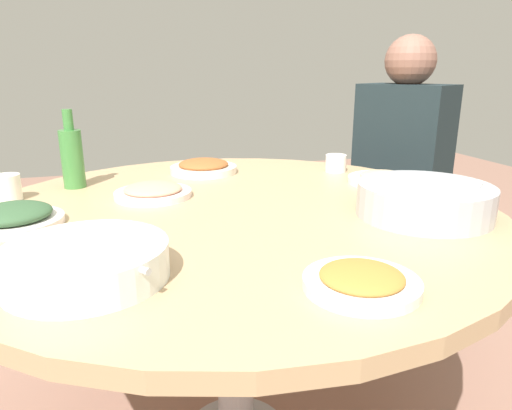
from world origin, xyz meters
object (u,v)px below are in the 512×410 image
object	(u,v)px
round_dining_table	(234,236)
dish_greens	(14,216)
tea_cup_near	(7,188)
stool_for_diner_left	(391,277)
dish_noodles	(384,179)
soup_bowl	(86,263)
green_bottle	(72,157)
dish_shrimp	(153,191)
diner_left	(402,152)
rice_bowl	(424,200)
dish_stirfry	(205,167)
dish_tofu_braise	(362,280)
tea_cup_far	(336,163)

from	to	relation	value
round_dining_table	dish_greens	distance (m)	0.52
tea_cup_near	stool_for_diner_left	size ratio (longest dim) A/B	0.16
dish_noodles	dish_greens	world-z (taller)	dish_greens
soup_bowl	green_bottle	size ratio (longest dim) A/B	1.20
dish_noodles	stool_for_diner_left	distance (m)	0.70
dish_shrimp	green_bottle	world-z (taller)	green_bottle
soup_bowl	diner_left	world-z (taller)	diner_left
rice_bowl	dish_stirfry	xyz separation A→B (m)	(-0.42, 0.63, -0.02)
dish_stirfry	green_bottle	world-z (taller)	green_bottle
dish_noodles	green_bottle	distance (m)	0.95
dish_stirfry	tea_cup_near	xyz separation A→B (m)	(-0.57, -0.20, 0.02)
soup_bowl	dish_tofu_braise	xyz separation A→B (m)	(0.43, -0.16, -0.01)
dish_stirfry	dish_shrimp	world-z (taller)	dish_stirfry
round_dining_table	dish_shrimp	world-z (taller)	dish_shrimp
rice_bowl	stool_for_diner_left	size ratio (longest dim) A/B	0.72
dish_stirfry	dish_tofu_braise	world-z (taller)	dish_stirfry
dish_greens	dish_shrimp	bearing A→B (deg)	25.74
soup_bowl	tea_cup_near	size ratio (longest dim) A/B	3.91
dish_noodles	stool_for_diner_left	world-z (taller)	dish_noodles
dish_shrimp	tea_cup_far	size ratio (longest dim) A/B	2.97
rice_bowl	tea_cup_far	xyz separation A→B (m)	(0.02, 0.52, -0.01)
soup_bowl	tea_cup_near	world-z (taller)	tea_cup_near
round_dining_table	tea_cup_near	world-z (taller)	tea_cup_near
dish_shrimp	green_bottle	distance (m)	0.29
green_bottle	diner_left	world-z (taller)	diner_left
soup_bowl	tea_cup_far	xyz separation A→B (m)	(0.78, 0.66, 0.00)
dish_noodles	dish_stirfry	bearing A→B (deg)	148.59
tea_cup_far	stool_for_diner_left	size ratio (longest dim) A/B	0.16
tea_cup_far	dish_shrimp	bearing A→B (deg)	-165.76
dish_noodles	stool_for_diner_left	size ratio (longest dim) A/B	0.50
soup_bowl	green_bottle	distance (m)	0.69
dish_shrimp	dish_tofu_braise	bearing A→B (deg)	-67.01
round_dining_table	tea_cup_far	xyz separation A→B (m)	(0.44, 0.32, 0.11)
stool_for_diner_left	round_dining_table	bearing A→B (deg)	-149.75
round_dining_table	soup_bowl	size ratio (longest dim) A/B	4.89
soup_bowl	diner_left	xyz separation A→B (m)	(1.14, 0.81, -0.00)
dish_greens	dish_noodles	bearing A→B (deg)	6.52
soup_bowl	dish_stirfry	size ratio (longest dim) A/B	1.22
round_dining_table	dish_greens	size ratio (longest dim) A/B	6.28
soup_bowl	dish_shrimp	xyz separation A→B (m)	(0.15, 0.50, -0.01)
green_bottle	tea_cup_far	world-z (taller)	green_bottle
rice_bowl	diner_left	bearing A→B (deg)	60.55
dish_stirfry	dish_tofu_braise	distance (m)	0.94
dish_greens	diner_left	bearing A→B (deg)	19.46
dish_stirfry	dish_shrimp	size ratio (longest dim) A/B	1.07
dish_tofu_braise	tea_cup_far	world-z (taller)	tea_cup_far
dish_shrimp	tea_cup_far	xyz separation A→B (m)	(0.63, 0.16, 0.01)
round_dining_table	tea_cup_far	size ratio (longest dim) A/B	18.96
rice_bowl	tea_cup_far	bearing A→B (deg)	88.10
round_dining_table	rice_bowl	xyz separation A→B (m)	(0.43, -0.20, 0.12)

